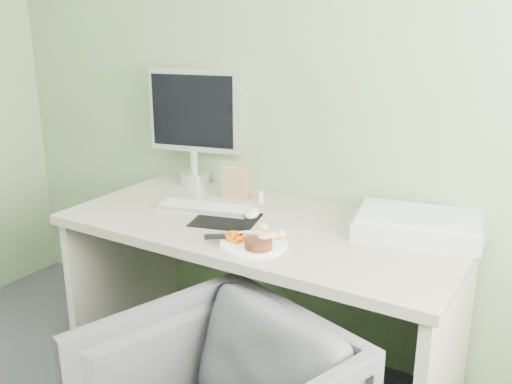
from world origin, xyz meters
The scene contains 14 objects.
wall_back centered at (0.00, 2.00, 1.35)m, with size 3.50×3.50×0.00m, color gray.
desk centered at (0.00, 1.62, 0.55)m, with size 1.60×0.75×0.73m.
plate centered at (0.10, 1.41, 0.74)m, with size 0.25×0.25×0.01m, color white.
steak centered at (0.14, 1.38, 0.76)m, with size 0.10×0.10×0.03m, color black.
potato_pile centered at (0.13, 1.46, 0.77)m, with size 0.11×0.08×0.06m, color tan.
carrot_heap centered at (0.04, 1.39, 0.76)m, with size 0.06×0.05×0.04m, color orange.
steak_knife centered at (-0.01, 1.38, 0.75)m, with size 0.18×0.15×0.02m.
mousepad centered at (-0.14, 1.58, 0.73)m, with size 0.25×0.22×0.00m, color black.
keyboard centered at (-0.28, 1.63, 0.74)m, with size 0.39×0.12×0.02m, color white.
computer_mouse centered at (-0.06, 1.66, 0.75)m, with size 0.06×0.11×0.04m, color white.
photo_frame centered at (-0.26, 1.84, 0.81)m, with size 0.12×0.01×0.15m, color #997947.
eyedrop_bottle centered at (-0.13, 1.85, 0.76)m, with size 0.02×0.02×0.06m.
scanner centered at (0.57, 1.82, 0.77)m, with size 0.45×0.30×0.07m, color #AFB0B6.
monitor centered at (-0.55, 1.94, 1.04)m, with size 0.46×0.17×0.56m.
Camera 1 is at (1.09, -0.21, 1.53)m, focal length 40.00 mm.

